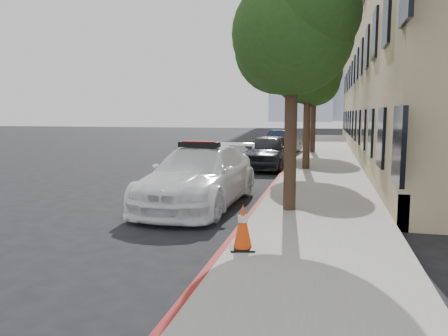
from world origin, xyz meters
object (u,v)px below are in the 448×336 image
fire_hydrant (290,173)px  traffic_cone (243,227)px  police_car (199,176)px  parked_car_mid (268,151)px  parked_car_far (282,143)px

fire_hydrant → traffic_cone: (-0.22, -6.77, -0.03)m
police_car → parked_car_mid: (0.74, 8.18, -0.03)m
parked_car_far → traffic_cone: bearing=-79.1°
parked_car_far → fire_hydrant: parked_car_far is taller
parked_car_far → traffic_cone: size_ratio=5.67×
parked_car_far → traffic_cone: parked_car_far is taller
parked_car_mid → fire_hydrant: bearing=-71.3°
parked_car_mid → parked_car_far: parked_car_mid is taller
fire_hydrant → traffic_cone: fire_hydrant is taller
police_car → traffic_cone: (1.94, -3.94, -0.25)m
parked_car_far → fire_hydrant: bearing=-75.8°
fire_hydrant → traffic_cone: size_ratio=1.10×
fire_hydrant → parked_car_far: bearing=79.3°
parked_car_far → fire_hydrant: size_ratio=5.14×
parked_car_mid → traffic_cone: bearing=-80.5°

